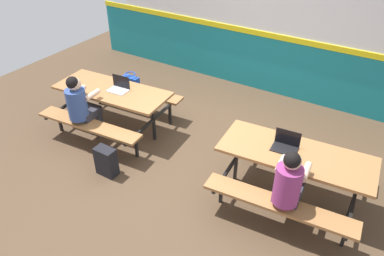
{
  "coord_description": "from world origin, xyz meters",
  "views": [
    {
      "loc": [
        2.36,
        -3.78,
        3.56
      ],
      "look_at": [
        0.0,
        0.01,
        0.55
      ],
      "focal_mm": 34.74,
      "sensor_mm": 36.0,
      "label": 1
    }
  ],
  "objects_px": {
    "laptop_silver": "(119,87)",
    "picnic_table_left": "(113,98)",
    "picnic_table_right": "(294,163)",
    "student_nearer": "(81,104)",
    "backpack_dark": "(107,161)",
    "tote_bag_bright": "(131,84)",
    "laptop_dark": "(286,145)",
    "student_further": "(289,184)"
  },
  "relations": [
    {
      "from": "picnic_table_left",
      "to": "backpack_dark",
      "type": "distance_m",
      "value": 1.25
    },
    {
      "from": "picnic_table_right",
      "to": "student_nearer",
      "type": "height_order",
      "value": "student_nearer"
    },
    {
      "from": "picnic_table_left",
      "to": "student_nearer",
      "type": "distance_m",
      "value": 0.59
    },
    {
      "from": "picnic_table_right",
      "to": "laptop_silver",
      "type": "bearing_deg",
      "value": 178.16
    },
    {
      "from": "student_nearer",
      "to": "laptop_dark",
      "type": "relative_size",
      "value": 3.58
    },
    {
      "from": "laptop_silver",
      "to": "backpack_dark",
      "type": "bearing_deg",
      "value": -60.5
    },
    {
      "from": "picnic_table_left",
      "to": "picnic_table_right",
      "type": "xyz_separation_m",
      "value": [
        3.08,
        -0.05,
        0.0
      ]
    },
    {
      "from": "student_nearer",
      "to": "laptop_silver",
      "type": "relative_size",
      "value": 3.58
    },
    {
      "from": "laptop_silver",
      "to": "laptop_dark",
      "type": "distance_m",
      "value": 2.8
    },
    {
      "from": "student_nearer",
      "to": "laptop_dark",
      "type": "distance_m",
      "value": 3.08
    },
    {
      "from": "student_further",
      "to": "laptop_dark",
      "type": "relative_size",
      "value": 3.58
    },
    {
      "from": "picnic_table_left",
      "to": "picnic_table_right",
      "type": "relative_size",
      "value": 1.0
    },
    {
      "from": "student_nearer",
      "to": "laptop_silver",
      "type": "xyz_separation_m",
      "value": [
        0.23,
        0.62,
        0.08
      ]
    },
    {
      "from": "backpack_dark",
      "to": "student_further",
      "type": "bearing_deg",
      "value": 8.5
    },
    {
      "from": "student_nearer",
      "to": "backpack_dark",
      "type": "bearing_deg",
      "value": -26.46
    },
    {
      "from": "student_nearer",
      "to": "student_further",
      "type": "bearing_deg",
      "value": -0.53
    },
    {
      "from": "laptop_silver",
      "to": "picnic_table_left",
      "type": "bearing_deg",
      "value": -158.6
    },
    {
      "from": "backpack_dark",
      "to": "tote_bag_bright",
      "type": "distance_m",
      "value": 2.42
    },
    {
      "from": "backpack_dark",
      "to": "tote_bag_bright",
      "type": "bearing_deg",
      "value": 121.47
    },
    {
      "from": "laptop_dark",
      "to": "backpack_dark",
      "type": "height_order",
      "value": "laptop_dark"
    },
    {
      "from": "picnic_table_left",
      "to": "picnic_table_right",
      "type": "bearing_deg",
      "value": -0.89
    },
    {
      "from": "backpack_dark",
      "to": "student_nearer",
      "type": "bearing_deg",
      "value": 153.54
    },
    {
      "from": "student_further",
      "to": "laptop_dark",
      "type": "distance_m",
      "value": 0.64
    },
    {
      "from": "picnic_table_left",
      "to": "backpack_dark",
      "type": "bearing_deg",
      "value": -54.3
    },
    {
      "from": "backpack_dark",
      "to": "picnic_table_left",
      "type": "bearing_deg",
      "value": 125.7
    },
    {
      "from": "picnic_table_right",
      "to": "student_further",
      "type": "bearing_deg",
      "value": -79.56
    },
    {
      "from": "picnic_table_left",
      "to": "student_nearer",
      "type": "bearing_deg",
      "value": -101.01
    },
    {
      "from": "student_further",
      "to": "laptop_silver",
      "type": "height_order",
      "value": "student_further"
    },
    {
      "from": "laptop_dark",
      "to": "student_further",
      "type": "bearing_deg",
      "value": -65.81
    },
    {
      "from": "laptop_dark",
      "to": "tote_bag_bright",
      "type": "distance_m",
      "value": 3.71
    },
    {
      "from": "student_nearer",
      "to": "backpack_dark",
      "type": "height_order",
      "value": "student_nearer"
    },
    {
      "from": "laptop_silver",
      "to": "laptop_dark",
      "type": "height_order",
      "value": "same"
    },
    {
      "from": "picnic_table_left",
      "to": "student_further",
      "type": "xyz_separation_m",
      "value": [
        3.18,
        -0.6,
        0.13
      ]
    },
    {
      "from": "student_nearer",
      "to": "picnic_table_left",
      "type": "bearing_deg",
      "value": 78.99
    },
    {
      "from": "backpack_dark",
      "to": "laptop_dark",
      "type": "bearing_deg",
      "value": 23.02
    },
    {
      "from": "picnic_table_left",
      "to": "student_further",
      "type": "height_order",
      "value": "student_further"
    },
    {
      "from": "student_nearer",
      "to": "laptop_silver",
      "type": "distance_m",
      "value": 0.66
    },
    {
      "from": "picnic_table_left",
      "to": "student_further",
      "type": "distance_m",
      "value": 3.24
    },
    {
      "from": "laptop_silver",
      "to": "backpack_dark",
      "type": "distance_m",
      "value": 1.3
    },
    {
      "from": "student_nearer",
      "to": "laptop_dark",
      "type": "xyz_separation_m",
      "value": [
        3.03,
        0.54,
        0.08
      ]
    },
    {
      "from": "laptop_silver",
      "to": "student_nearer",
      "type": "bearing_deg",
      "value": -110.64
    },
    {
      "from": "picnic_table_right",
      "to": "student_further",
      "type": "height_order",
      "value": "student_further"
    }
  ]
}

